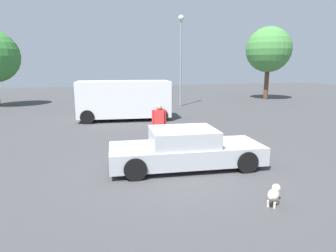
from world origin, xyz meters
The scene contains 7 objects.
ground_plane centered at (0.00, 0.00, 0.00)m, with size 80.00×80.00×0.00m, color #424244.
sedan_foreground centered at (0.33, -0.01, 0.56)m, with size 4.81×2.21×1.21m.
dog centered at (1.39, -2.94, 0.26)m, with size 0.53×0.49×0.41m.
van_white centered at (-0.33, 8.73, 1.22)m, with size 5.46×2.76×2.26m.
pedestrian centered at (0.20, 2.75, 0.96)m, with size 0.55×0.33×1.62m.
light_post_near centered at (4.79, 13.63, 4.63)m, with size 0.44×0.44×6.90m.
tree_back_center centered at (14.28, 15.97, 4.63)m, with size 4.18×4.18×6.74m.
Camera 1 is at (-2.59, -8.05, 3.05)m, focal length 30.77 mm.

